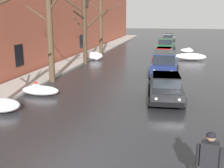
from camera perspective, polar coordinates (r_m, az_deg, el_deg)
ground_plane at (r=8.85m, az=-11.21°, el=-16.58°), size 200.00×200.00×0.00m
left_sidewalk_slab at (r=27.08m, az=-8.48°, el=4.39°), size 2.48×80.00×0.14m
brick_townhouse_facade at (r=27.40m, az=-12.30°, el=13.57°), size 0.63×80.00×8.93m
snow_bank_near_corner_left at (r=16.52m, az=-14.77°, el=-1.26°), size 2.21×1.02×0.59m
snow_bank_along_left_kerb at (r=29.87m, az=16.10°, el=5.45°), size 3.10×1.39×0.73m
snow_bank_mid_block_left at (r=14.26m, az=-22.10°, el=-4.08°), size 1.85×1.30×0.62m
snow_bank_near_corner_right at (r=35.91m, az=15.29°, el=6.69°), size 1.60×1.37×0.66m
snow_bank_along_right_kerb at (r=29.02m, az=-3.76°, el=5.77°), size 1.86×1.15×0.82m
bare_tree_second_along_sidewalk at (r=19.30m, az=-12.74°, el=10.65°), size 3.18×1.45×7.10m
bare_tree_mid_block at (r=26.21m, az=-5.78°, el=11.93°), size 3.00×2.86×6.74m
bare_tree_far_down_block at (r=31.86m, az=-2.32°, el=12.70°), size 3.48×1.50×7.46m
sedan_black_approaching_near_lane at (r=15.01m, az=11.05°, el=-0.66°), size 2.09×4.06×1.42m
suv_darkblue_parked_kerbside_close at (r=21.27m, az=10.90°, el=4.24°), size 2.13×4.61×1.82m
sedan_red_parked_kerbside_mid at (r=28.05m, az=10.67°, el=6.03°), size 2.07×4.21×1.42m
suv_green_parked_far_down_block at (r=35.13m, az=11.13°, el=7.93°), size 2.28×4.70×1.82m
sedan_grey_queued_behind_truck at (r=42.22m, az=11.37°, el=8.54°), size 2.01×4.06×1.42m
sedan_silver_at_far_intersection at (r=50.04m, az=11.64°, el=9.32°), size 2.25×4.47×1.42m
pedestrian_with_coffee at (r=7.35m, az=19.42°, el=-14.61°), size 0.64×0.36×1.76m
fire_hydrant at (r=16.97m, az=-15.49°, el=-0.61°), size 0.42×0.22×0.71m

